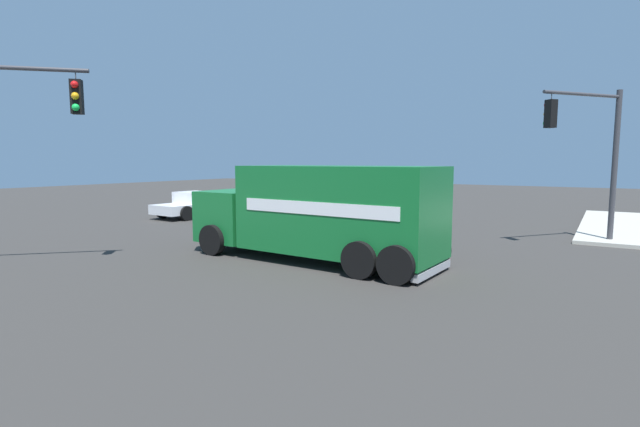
# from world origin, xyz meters

# --- Properties ---
(ground_plane) EXTENTS (100.00, 100.00, 0.00)m
(ground_plane) POSITION_xyz_m (0.00, 0.00, 0.00)
(ground_plane) COLOR #33302D
(delivery_truck) EXTENTS (8.25, 3.16, 2.92)m
(delivery_truck) POSITION_xyz_m (-0.35, 0.57, 1.52)
(delivery_truck) COLOR #146B2D
(delivery_truck) RESTS_ON ground
(traffic_light_primary) EXTENTS (2.34, 2.99, 5.51)m
(traffic_light_primary) POSITION_xyz_m (-7.27, -6.97, 3.74)
(traffic_light_primary) COLOR #38383D
(traffic_light_primary) RESTS_ON sidewalk_corner_near
(pickup_white) EXTENTS (2.55, 5.33, 1.38)m
(pickup_white) POSITION_xyz_m (11.50, -5.91, 0.73)
(pickup_white) COLOR white
(pickup_white) RESTS_ON ground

